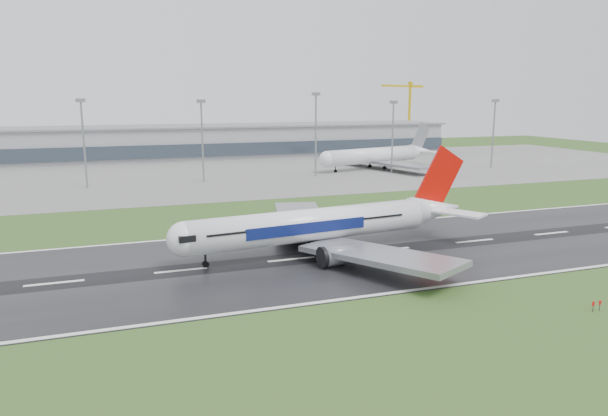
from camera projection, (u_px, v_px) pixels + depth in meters
name	position (u px, v px, depth m)	size (l,w,h in m)	color
ground	(388.00, 250.00, 106.74)	(520.00, 520.00, 0.00)	#2B4B1B
runway	(388.00, 250.00, 106.73)	(400.00, 45.00, 0.10)	black
apron	(244.00, 171.00, 222.45)	(400.00, 130.00, 0.08)	slate
terminal	(217.00, 141.00, 276.51)	(240.00, 36.00, 15.00)	gray
main_airliner	(331.00, 204.00, 104.44)	(62.86, 59.87, 18.56)	white
parked_airliner	(377.00, 147.00, 227.44)	(61.34, 57.11, 17.98)	white
tower_crane	(409.00, 114.00, 326.28)	(39.11, 2.13, 39.06)	gold
floodmast_1	(84.00, 146.00, 177.64)	(0.64, 0.64, 27.85)	gray
floodmast_2	(202.00, 143.00, 190.05)	(0.64, 0.64, 27.52)	gray
floodmast_3	(316.00, 137.00, 203.38)	(0.64, 0.64, 30.05)	gray
floodmast_4	(392.00, 139.00, 214.05)	(0.64, 0.64, 27.01)	gray
floodmast_5	(493.00, 135.00, 229.30)	(0.64, 0.64, 27.50)	gray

